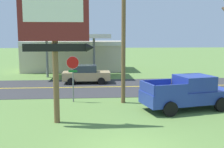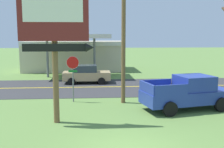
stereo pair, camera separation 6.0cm
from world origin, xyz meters
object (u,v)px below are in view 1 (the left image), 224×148
at_px(motel_sign, 55,26).
at_px(utility_pole, 124,24).
at_px(stop_sign, 73,71).
at_px(pickup_blue_parked_on_lawn, 188,93).
at_px(gas_station, 74,55).
at_px(car_tan_near_lane, 86,74).

height_order(motel_sign, utility_pole, utility_pole).
xyz_separation_m(motel_sign, stop_sign, (0.48, 4.29, -2.66)).
height_order(utility_pole, pickup_blue_parked_on_lawn, utility_pole).
bearing_deg(pickup_blue_parked_on_lawn, gas_station, 112.20).
xyz_separation_m(motel_sign, gas_station, (-0.44, 20.77, -2.74)).
bearing_deg(pickup_blue_parked_on_lawn, utility_pole, 153.03).
height_order(stop_sign, car_tan_near_lane, stop_sign).
bearing_deg(gas_station, motel_sign, -88.78).
height_order(utility_pole, gas_station, utility_pole).
distance_m(pickup_blue_parked_on_lawn, car_tan_near_lane, 11.00).
bearing_deg(stop_sign, utility_pole, -8.12).
bearing_deg(utility_pole, gas_station, 103.61).
distance_m(stop_sign, car_tan_near_lane, 7.08).
relative_size(utility_pole, pickup_blue_parked_on_lawn, 1.68).
bearing_deg(motel_sign, car_tan_near_lane, 84.03).
distance_m(stop_sign, gas_station, 16.50).
bearing_deg(gas_station, stop_sign, -86.80).
relative_size(utility_pole, car_tan_near_lane, 2.20).
relative_size(stop_sign, pickup_blue_parked_on_lawn, 0.54).
bearing_deg(stop_sign, gas_station, 93.20).
distance_m(motel_sign, gas_station, 20.95).
distance_m(utility_pole, gas_station, 17.68).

